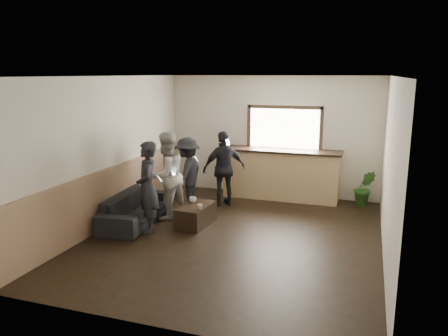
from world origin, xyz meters
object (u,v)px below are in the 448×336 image
(coffee_table, at_px, (196,215))
(person_c, at_px, (188,173))
(cup_a, at_px, (193,200))
(cup_b, at_px, (200,207))
(person_b, at_px, (166,176))
(bar_counter, at_px, (281,171))
(person_d, at_px, (224,169))
(potted_plant, at_px, (364,188))
(sofa, at_px, (136,208))
(person_a, at_px, (147,187))

(coffee_table, relative_size, person_c, 0.57)
(cup_a, height_order, cup_b, cup_a)
(person_c, bearing_deg, cup_a, 30.22)
(person_b, bearing_deg, bar_counter, 165.47)
(bar_counter, bearing_deg, person_c, -140.78)
(person_c, distance_m, person_d, 0.81)
(potted_plant, bearing_deg, coffee_table, -142.69)
(person_b, bearing_deg, sofa, -19.03)
(cup_a, xyz_separation_m, person_d, (0.23, 1.25, 0.37))
(sofa, relative_size, potted_plant, 2.44)
(sofa, distance_m, person_c, 1.39)
(bar_counter, height_order, potted_plant, bar_counter)
(cup_a, height_order, person_b, person_b)
(person_d, bearing_deg, person_b, 17.38)
(coffee_table, bearing_deg, cup_b, -49.54)
(sofa, xyz_separation_m, cup_a, (1.03, 0.39, 0.16))
(sofa, bearing_deg, person_d, -42.75)
(coffee_table, height_order, person_a, person_a)
(bar_counter, relative_size, sofa, 1.38)
(coffee_table, height_order, potted_plant, potted_plant)
(coffee_table, bearing_deg, person_b, 163.13)
(bar_counter, height_order, coffee_table, bar_counter)
(cup_a, relative_size, person_b, 0.08)
(sofa, relative_size, cup_b, 20.29)
(bar_counter, xyz_separation_m, coffee_table, (-1.17, -2.35, -0.45))
(person_d, bearing_deg, person_a, 29.15)
(coffee_table, height_order, person_b, person_b)
(person_a, bearing_deg, cup_b, 84.32)
(cup_b, bearing_deg, bar_counter, 68.33)
(cup_b, relative_size, person_c, 0.06)
(bar_counter, bearing_deg, coffee_table, -116.54)
(bar_counter, xyz_separation_m, person_d, (-1.07, -0.94, 0.18))
(bar_counter, xyz_separation_m, cup_a, (-1.30, -2.18, -0.20))
(bar_counter, height_order, person_c, bar_counter)
(cup_a, distance_m, cup_b, 0.46)
(potted_plant, relative_size, person_a, 0.48)
(cup_a, distance_m, person_d, 1.32)
(cup_a, xyz_separation_m, cup_b, (0.29, -0.36, -0.01))
(sofa, xyz_separation_m, coffee_table, (1.16, 0.22, -0.09))
(sofa, relative_size, person_c, 1.27)
(person_b, bearing_deg, person_a, 26.82)
(bar_counter, height_order, person_a, bar_counter)
(cup_b, distance_m, potted_plant, 3.80)
(person_a, xyz_separation_m, person_b, (-0.00, 0.78, 0.04))
(person_b, distance_m, person_d, 1.44)
(person_c, bearing_deg, bar_counter, 130.26)
(person_b, height_order, person_c, person_b)
(person_b, bearing_deg, person_d, 172.95)
(potted_plant, relative_size, person_c, 0.52)
(coffee_table, bearing_deg, bar_counter, 63.46)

